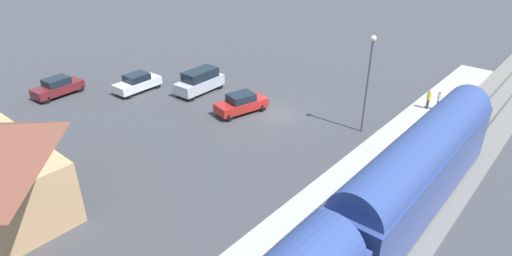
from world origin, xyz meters
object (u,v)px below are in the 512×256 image
(sedan_red, at_px, (241,103))
(suv_silver, at_px, (200,81))
(passenger_train, at_px, (341,250))
(pedestrian_on_platform, at_px, (429,98))
(sedan_maroon, at_px, (58,87))
(sedan_white, at_px, (137,83))
(light_pole_near_platform, at_px, (369,73))
(pedestrian_waiting_far, at_px, (439,99))

(sedan_red, relative_size, suv_silver, 0.97)
(sedan_red, bearing_deg, passenger_train, 144.47)
(pedestrian_on_platform, distance_m, sedan_red, 16.05)
(sedan_maroon, xyz_separation_m, sedan_white, (-4.77, -5.50, 0.00))
(suv_silver, height_order, sedan_maroon, suv_silver)
(passenger_train, xyz_separation_m, light_pole_near_platform, (6.80, -15.28, 1.96))
(pedestrian_on_platform, distance_m, sedan_maroon, 33.54)
(passenger_train, height_order, pedestrian_waiting_far, passenger_train)
(light_pole_near_platform, bearing_deg, sedan_red, 20.88)
(light_pole_near_platform, bearing_deg, passenger_train, 113.98)
(pedestrian_waiting_far, relative_size, sedan_red, 0.36)
(passenger_train, bearing_deg, light_pole_near_platform, -66.02)
(pedestrian_on_platform, bearing_deg, sedan_white, 30.51)
(pedestrian_on_platform, distance_m, sedan_white, 26.56)
(passenger_train, distance_m, suv_silver, 25.71)
(pedestrian_waiting_far, xyz_separation_m, sedan_maroon, (28.42, 19.28, -0.40))
(pedestrian_waiting_far, xyz_separation_m, light_pole_near_platform, (3.30, 7.25, 3.54))
(passenger_train, xyz_separation_m, sedan_red, (16.32, -11.65, -1.98))
(passenger_train, distance_m, pedestrian_waiting_far, 22.86)
(pedestrian_on_platform, relative_size, light_pole_near_platform, 0.22)
(pedestrian_waiting_far, relative_size, sedan_maroon, 0.37)
(sedan_red, distance_m, light_pole_near_platform, 10.93)
(sedan_white, bearing_deg, pedestrian_on_platform, -149.49)
(sedan_red, distance_m, suv_silver, 6.15)
(pedestrian_waiting_far, relative_size, sedan_white, 0.38)
(pedestrian_waiting_far, relative_size, suv_silver, 0.34)
(suv_silver, relative_size, sedan_white, 1.09)
(suv_silver, distance_m, sedan_maroon, 13.27)
(passenger_train, xyz_separation_m, pedestrian_waiting_far, (3.50, -22.53, -1.58))
(pedestrian_on_platform, xyz_separation_m, suv_silver, (18.14, 9.74, -0.13))
(sedan_white, xyz_separation_m, light_pole_near_platform, (-20.35, -6.53, 3.94))
(passenger_train, relative_size, light_pole_near_platform, 4.40)
(passenger_train, xyz_separation_m, sedan_maroon, (31.92, -3.25, -1.98))
(pedestrian_waiting_far, xyz_separation_m, sedan_red, (12.82, 10.88, -0.40))
(pedestrian_on_platform, relative_size, suv_silver, 0.34)
(sedan_maroon, bearing_deg, pedestrian_waiting_far, -145.85)
(pedestrian_on_platform, xyz_separation_m, light_pole_near_platform, (2.54, 6.95, 3.54))
(light_pole_near_platform, bearing_deg, pedestrian_on_platform, -110.04)
(pedestrian_on_platform, bearing_deg, sedan_red, 41.28)
(pedestrian_on_platform, height_order, pedestrian_waiting_far, same)
(sedan_red, bearing_deg, sedan_maroon, 28.30)
(sedan_red, xyz_separation_m, suv_silver, (6.08, -0.84, 0.27))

